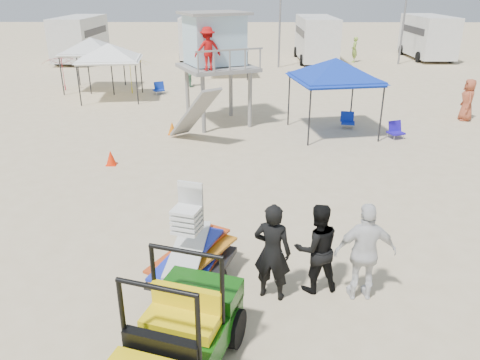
{
  "coord_description": "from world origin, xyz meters",
  "views": [
    {
      "loc": [
        0.61,
        -7.0,
        5.5
      ],
      "look_at": [
        0.5,
        3.0,
        1.3
      ],
      "focal_mm": 35.0,
      "sensor_mm": 36.0,
      "label": 1
    }
  ],
  "objects_px": {
    "surf_trailer": "(192,252)",
    "canopy_blue": "(336,62)",
    "man_left": "(272,252)",
    "lifeguard_tower": "(215,44)",
    "utility_cart": "(174,330)"
  },
  "relations": [
    {
      "from": "surf_trailer",
      "to": "canopy_blue",
      "type": "bearing_deg",
      "value": 66.8
    },
    {
      "from": "man_left",
      "to": "lifeguard_tower",
      "type": "xyz_separation_m",
      "value": [
        -1.73,
        12.06,
        2.31
      ]
    },
    {
      "from": "utility_cart",
      "to": "canopy_blue",
      "type": "distance_m",
      "value": 13.58
    },
    {
      "from": "lifeguard_tower",
      "to": "canopy_blue",
      "type": "relative_size",
      "value": 1.29
    },
    {
      "from": "man_left",
      "to": "canopy_blue",
      "type": "relative_size",
      "value": 0.57
    },
    {
      "from": "utility_cart",
      "to": "surf_trailer",
      "type": "height_order",
      "value": "utility_cart"
    },
    {
      "from": "man_left",
      "to": "lifeguard_tower",
      "type": "distance_m",
      "value": 12.4
    },
    {
      "from": "man_left",
      "to": "surf_trailer",
      "type": "bearing_deg",
      "value": 6.48
    },
    {
      "from": "utility_cart",
      "to": "canopy_blue",
      "type": "height_order",
      "value": "canopy_blue"
    },
    {
      "from": "canopy_blue",
      "to": "lifeguard_tower",
      "type": "bearing_deg",
      "value": 163.25
    },
    {
      "from": "surf_trailer",
      "to": "canopy_blue",
      "type": "relative_size",
      "value": 0.69
    },
    {
      "from": "man_left",
      "to": "canopy_blue",
      "type": "distance_m",
      "value": 11.2
    },
    {
      "from": "lifeguard_tower",
      "to": "surf_trailer",
      "type": "bearing_deg",
      "value": -88.98
    },
    {
      "from": "utility_cart",
      "to": "lifeguard_tower",
      "type": "relative_size",
      "value": 0.63
    },
    {
      "from": "utility_cart",
      "to": "lifeguard_tower",
      "type": "xyz_separation_m",
      "value": [
        -0.2,
        14.09,
        2.38
      ]
    }
  ]
}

